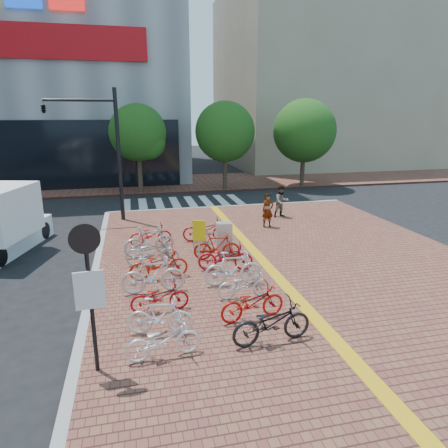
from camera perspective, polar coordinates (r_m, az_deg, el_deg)
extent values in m
plane|color=black|center=(12.03, 0.56, -11.29)|extent=(120.00, 120.00, 0.00)
cube|color=brown|center=(9.42, 28.31, -21.18)|extent=(14.00, 34.00, 0.15)
cube|color=gold|center=(8.82, 23.07, -22.57)|extent=(0.40, 34.00, 0.01)
cube|color=gray|center=(23.72, 0.80, 2.47)|extent=(14.00, 0.25, 0.15)
cube|color=brown|center=(31.99, -8.34, 5.71)|extent=(70.00, 8.00, 0.15)
cube|color=gray|center=(47.28, 13.54, 19.43)|extent=(20.00, 18.00, 18.00)
cube|color=silver|center=(25.03, -13.80, 2.55)|extent=(0.50, 4.00, 0.01)
cube|color=silver|center=(25.03, -11.51, 2.69)|extent=(0.50, 4.00, 0.01)
cube|color=silver|center=(25.08, -9.23, 2.82)|extent=(0.50, 4.00, 0.01)
cube|color=silver|center=(25.16, -6.95, 2.95)|extent=(0.50, 4.00, 0.01)
cube|color=silver|center=(25.28, -4.70, 3.07)|extent=(0.50, 4.00, 0.01)
cube|color=silver|center=(25.44, -2.47, 3.19)|extent=(0.50, 4.00, 0.01)
cube|color=silver|center=(25.63, -0.26, 3.30)|extent=(0.50, 4.00, 0.01)
cube|color=silver|center=(25.87, 1.90, 3.40)|extent=(0.50, 4.00, 0.01)
cylinder|color=#38281E|center=(28.22, -11.91, 7.07)|extent=(0.32, 0.32, 2.60)
sphere|color=#194714|center=(27.97, -12.23, 12.65)|extent=(3.80, 3.80, 3.80)
sphere|color=#194714|center=(27.72, -10.88, 11.46)|extent=(2.40, 2.40, 2.40)
cylinder|color=#38281E|center=(28.96, 0.13, 7.61)|extent=(0.32, 0.32, 2.60)
sphere|color=#194714|center=(28.72, 0.14, 13.06)|extent=(4.20, 4.20, 4.20)
sphere|color=#194714|center=(28.60, 1.47, 11.84)|extent=(2.40, 2.40, 2.40)
cylinder|color=#38281E|center=(30.87, 11.15, 7.82)|extent=(0.32, 0.32, 2.60)
sphere|color=#194714|center=(30.64, 11.42, 12.91)|extent=(4.60, 4.60, 4.60)
sphere|color=#194714|center=(30.65, 12.63, 11.72)|extent=(2.40, 2.40, 2.40)
imported|color=white|center=(9.29, -8.72, -16.03)|extent=(1.73, 0.77, 0.88)
imported|color=white|center=(10.14, -9.18, -12.85)|extent=(1.69, 0.78, 0.98)
imported|color=#AE0C0F|center=(11.26, -9.17, -10.24)|extent=(1.62, 0.62, 0.84)
imported|color=silver|center=(12.31, -10.10, -7.18)|extent=(1.92, 0.55, 1.15)
imported|color=red|center=(13.31, -9.29, -5.70)|extent=(1.98, 0.86, 1.01)
imported|color=#B1B2B6|center=(14.50, -10.23, -3.96)|extent=(1.99, 0.90, 1.01)
imported|color=#B7B6BC|center=(15.50, -10.66, -2.39)|extent=(2.01, 0.91, 1.17)
imported|color=#B6110D|center=(16.73, -10.43, -1.51)|extent=(1.77, 0.76, 0.90)
imported|color=black|center=(9.75, 6.84, -13.79)|extent=(2.04, 0.88, 1.04)
imported|color=red|center=(10.72, 4.10, -11.12)|extent=(1.89, 0.91, 0.95)
imported|color=silver|center=(11.86, 2.91, -8.63)|extent=(1.62, 0.57, 0.85)
imported|color=white|center=(12.65, 1.36, -6.35)|extent=(1.91, 0.63, 1.13)
imported|color=#AD0C17|center=(13.82, 0.23, -4.71)|extent=(1.99, 1.01, 1.00)
imported|color=#A31C0B|center=(14.79, -1.01, -3.24)|extent=(1.80, 0.80, 1.04)
imported|color=#B2B2B7|center=(15.82, -1.77, -2.19)|extent=(1.59, 0.57, 0.94)
imported|color=#B60D0F|center=(16.98, -2.68, -0.83)|extent=(1.99, 0.93, 1.01)
imported|color=gray|center=(19.17, 6.27, 1.96)|extent=(0.64, 0.46, 1.63)
imported|color=#535C69|center=(21.16, 8.21, 3.20)|extent=(0.89, 0.74, 1.65)
cube|color=silver|center=(15.31, 0.00, -2.11)|extent=(0.62, 0.47, 1.28)
cylinder|color=#B7B7BC|center=(14.13, -3.62, -2.87)|extent=(0.08, 0.08, 1.66)
cube|color=yellow|center=(13.93, -3.63, -0.95)|extent=(0.45, 0.20, 0.74)
cylinder|color=black|center=(8.66, -18.46, -10.39)|extent=(0.09, 0.09, 3.22)
cylinder|color=black|center=(8.12, -19.30, -2.02)|extent=(0.60, 0.10, 0.60)
cube|color=silver|center=(8.49, -18.65, -8.95)|extent=(0.59, 0.10, 0.80)
cylinder|color=black|center=(20.69, -14.78, 9.35)|extent=(0.19, 0.19, 6.47)
cylinder|color=black|center=(20.71, -19.96, 16.30)|extent=(3.24, 0.13, 0.13)
imported|color=black|center=(20.94, -24.42, 14.96)|extent=(0.28, 1.34, 0.54)
cube|color=white|center=(18.57, -29.22, -1.96)|extent=(3.24, 5.18, 0.96)
cube|color=white|center=(19.46, -27.60, 2.56)|extent=(2.50, 2.50, 1.39)
cylinder|color=black|center=(20.47, -28.93, -0.76)|extent=(0.43, 0.78, 0.75)
cylinder|color=black|center=(19.59, -24.38, -0.85)|extent=(0.43, 0.78, 0.75)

